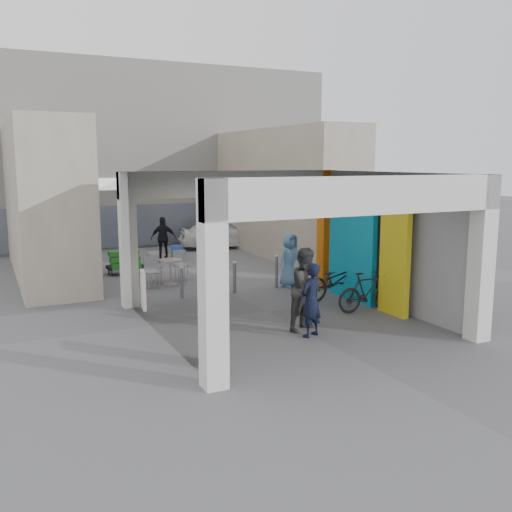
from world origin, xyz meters
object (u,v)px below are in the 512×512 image
man_with_dog (311,300)px  man_crates (163,238)px  border_collie (307,302)px  white_van (224,233)px  cafe_set (164,273)px  produce_stand (125,265)px  man_elderly (290,260)px  bicycle_rear (367,292)px  bicycle_front (336,280)px  man_back_turned (307,289)px

man_with_dog → man_crates: size_ratio=0.98×
border_collie → white_van: 11.07m
cafe_set → produce_stand: bearing=111.2°
produce_stand → man_elderly: size_ratio=0.72×
produce_stand → bicycle_rear: (4.43, -7.51, 0.20)m
cafe_set → man_crates: man_crates is taller
border_collie → bicycle_front: (1.38, 0.77, 0.29)m
man_back_turned → man_crates: bearing=67.1°
bicycle_rear → white_van: 11.53m
man_elderly → border_collie: bearing=-126.0°
man_crates → white_van: (3.22, 1.72, -0.17)m
produce_stand → man_crates: (2.02, 2.27, 0.51)m
bicycle_front → bicycle_rear: size_ratio=1.20×
bicycle_rear → white_van: size_ratio=0.44×
man_elderly → white_van: 8.21m
man_crates → bicycle_front: 8.71m
bicycle_rear → white_van: white_van is taller
produce_stand → border_collie: produce_stand is taller
cafe_set → bicycle_rear: size_ratio=0.91×
man_crates → bicycle_rear: bearing=112.7°
man_back_turned → bicycle_rear: 2.34m
man_back_turned → white_van: bearing=52.1°
man_crates → bicycle_rear: 10.08m
white_van → man_with_dog: bearing=174.1°
produce_stand → man_with_dog: (2.06, -8.69, 0.50)m
border_collie → man_with_dog: (-0.99, -1.83, 0.57)m
man_with_dog → man_elderly: man_elderly is taller
man_with_dog → white_van: man_with_dog is taller
border_collie → bicycle_front: size_ratio=0.30×
bicycle_front → border_collie: bearing=115.1°
cafe_set → bicycle_front: bicycle_front is taller
man_with_dog → bicycle_front: bearing=-155.0°
produce_stand → border_collie: 7.51m
man_back_turned → white_van: size_ratio=0.49×
produce_stand → man_crates: bearing=53.2°
man_with_dog → bicycle_front: size_ratio=0.80×
produce_stand → cafe_set: bearing=-64.0°
border_collie → man_back_turned: 1.73m
produce_stand → bicycle_rear: bicycle_rear is taller
bicycle_front → bicycle_rear: (0.00, -1.42, -0.02)m
cafe_set → bicycle_front: 5.51m
man_crates → man_back_turned: bearing=100.0°
produce_stand → border_collie: size_ratio=1.97×
man_with_dog → man_back_turned: size_ratio=0.86×
white_van → bicycle_rear: bearing=-175.8°
man_with_dog → bicycle_front: 3.53m
produce_stand → man_crates: 3.08m
produce_stand → bicycle_rear: bearing=-54.7°
man_crates → border_collie: bearing=105.3°
produce_stand → bicycle_front: size_ratio=0.58×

